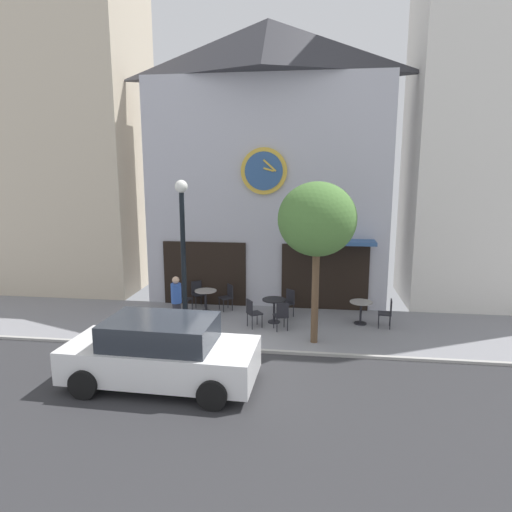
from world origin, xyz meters
TOP-DOWN VIEW (x-y plane):
  - ground_plane at (0.00, -0.97)m, footprint 24.27×10.38m
  - clock_building at (0.31, 5.23)m, footprint 8.60×3.30m
  - neighbor_building_left at (-8.22, 6.29)m, footprint 6.53×4.17m
  - neighbor_building_right at (8.66, 5.90)m, footprint 6.52×3.39m
  - street_lamp at (-1.64, 0.97)m, footprint 0.36×0.36m
  - street_tree at (2.13, 0.96)m, footprint 2.14×1.93m
  - cafe_table_near_curb at (-1.59, 3.24)m, footprint 0.75×0.75m
  - cafe_table_rightmost at (0.84, 2.49)m, footprint 0.76×0.76m
  - cafe_table_leftmost at (3.59, 2.72)m, footprint 0.72×0.72m
  - cafe_chair_curbside at (-0.88, 3.59)m, footprint 0.56×0.56m
  - cafe_chair_under_awning at (1.14, 1.77)m, footprint 0.52×0.52m
  - cafe_chair_left_end at (-2.38, 3.21)m, footprint 0.48×0.48m
  - cafe_chair_corner at (4.37, 2.46)m, footprint 0.45×0.45m
  - cafe_chair_near_tree at (-2.06, 3.89)m, footprint 0.56×0.56m
  - cafe_chair_by_entrance at (1.25, 3.18)m, footprint 0.57×0.57m
  - cafe_chair_facing_wall at (0.22, 1.92)m, footprint 0.56×0.56m
  - pedestrian_blue at (-2.05, 1.45)m, footprint 0.38×0.38m
  - parked_car_white at (-1.30, -2.06)m, footprint 4.35×2.13m

SIDE VIEW (x-z plane):
  - ground_plane at x=0.00m, z-range -0.09..0.04m
  - cafe_table_leftmost at x=3.59m, z-range 0.16..0.89m
  - cafe_chair_curbside at x=-0.88m, z-range 0.08..0.98m
  - cafe_chair_under_awning at x=1.14m, z-range 0.08..0.98m
  - cafe_chair_left_end at x=-2.38m, z-range 0.08..0.98m
  - cafe_chair_corner at x=4.37m, z-range 0.08..0.98m
  - cafe_chair_near_tree at x=-2.06m, z-range 0.08..0.98m
  - cafe_chair_by_entrance at x=1.25m, z-range 0.08..0.98m
  - cafe_chair_facing_wall at x=0.22m, z-range 0.08..0.98m
  - cafe_table_near_curb at x=-1.59m, z-range 0.18..0.95m
  - cafe_table_rightmost at x=0.84m, z-range 0.18..0.95m
  - parked_car_white at x=-1.30m, z-range -0.01..1.54m
  - pedestrian_blue at x=-2.05m, z-range 0.03..1.70m
  - street_lamp at x=-1.64m, z-range 0.03..4.59m
  - street_tree at x=2.13m, z-range 1.22..5.76m
  - clock_building at x=0.31m, z-range 0.16..10.10m
  - neighbor_building_left at x=-8.22m, z-range 0.00..13.12m
  - neighbor_building_right at x=8.66m, z-range 0.00..14.85m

